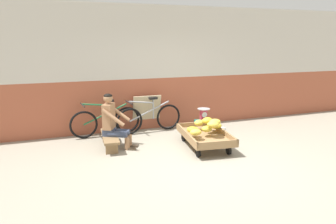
{
  "coord_description": "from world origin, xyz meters",
  "views": [
    {
      "loc": [
        -2.34,
        -4.69,
        2.19
      ],
      "look_at": [
        -0.24,
        1.15,
        0.75
      ],
      "focal_mm": 33.07,
      "sensor_mm": 36.0,
      "label": 1
    }
  ],
  "objects_px": {
    "banana_cart": "(205,136)",
    "sign_board": "(147,112)",
    "low_bench": "(110,138)",
    "weighing_scale": "(204,114)",
    "plastic_crate": "(203,126)",
    "vendor_seated": "(113,121)",
    "bicycle_near_left": "(106,121)",
    "bicycle_far_left": "(149,118)",
    "shopping_bag": "(221,133)"
  },
  "relations": [
    {
      "from": "bicycle_near_left",
      "to": "bicycle_far_left",
      "type": "distance_m",
      "value": 1.05
    },
    {
      "from": "banana_cart",
      "to": "vendor_seated",
      "type": "relative_size",
      "value": 1.34
    },
    {
      "from": "sign_board",
      "to": "banana_cart",
      "type": "bearing_deg",
      "value": -65.85
    },
    {
      "from": "bicycle_near_left",
      "to": "bicycle_far_left",
      "type": "xyz_separation_m",
      "value": [
        1.05,
        -0.06,
        0.0
      ]
    },
    {
      "from": "vendor_seated",
      "to": "plastic_crate",
      "type": "distance_m",
      "value": 2.31
    },
    {
      "from": "banana_cart",
      "to": "sign_board",
      "type": "xyz_separation_m",
      "value": [
        -0.77,
        1.72,
        0.2
      ]
    },
    {
      "from": "plastic_crate",
      "to": "sign_board",
      "type": "distance_m",
      "value": 1.45
    },
    {
      "from": "bicycle_near_left",
      "to": "sign_board",
      "type": "distance_m",
      "value": 1.07
    },
    {
      "from": "low_bench",
      "to": "sign_board",
      "type": "height_order",
      "value": "sign_board"
    },
    {
      "from": "low_bench",
      "to": "bicycle_near_left",
      "type": "bearing_deg",
      "value": 86.57
    },
    {
      "from": "plastic_crate",
      "to": "shopping_bag",
      "type": "distance_m",
      "value": 0.57
    },
    {
      "from": "sign_board",
      "to": "vendor_seated",
      "type": "bearing_deg",
      "value": -133.16
    },
    {
      "from": "shopping_bag",
      "to": "bicycle_far_left",
      "type": "bearing_deg",
      "value": 144.27
    },
    {
      "from": "banana_cart",
      "to": "bicycle_near_left",
      "type": "xyz_separation_m",
      "value": [
        -1.82,
        1.52,
        0.11
      ]
    },
    {
      "from": "low_bench",
      "to": "weighing_scale",
      "type": "height_order",
      "value": "weighing_scale"
    },
    {
      "from": "banana_cart",
      "to": "sign_board",
      "type": "distance_m",
      "value": 1.89
    },
    {
      "from": "low_bench",
      "to": "sign_board",
      "type": "bearing_deg",
      "value": 43.64
    },
    {
      "from": "vendor_seated",
      "to": "weighing_scale",
      "type": "xyz_separation_m",
      "value": [
        2.24,
        0.36,
        -0.11
      ]
    },
    {
      "from": "low_bench",
      "to": "plastic_crate",
      "type": "height_order",
      "value": "plastic_crate"
    },
    {
      "from": "banana_cart",
      "to": "weighing_scale",
      "type": "distance_m",
      "value": 1.11
    },
    {
      "from": "low_bench",
      "to": "plastic_crate",
      "type": "xyz_separation_m",
      "value": [
        2.32,
        0.32,
        -0.05
      ]
    },
    {
      "from": "bicycle_far_left",
      "to": "sign_board",
      "type": "bearing_deg",
      "value": 90.14
    },
    {
      "from": "vendor_seated",
      "to": "bicycle_near_left",
      "type": "height_order",
      "value": "vendor_seated"
    },
    {
      "from": "plastic_crate",
      "to": "sign_board",
      "type": "relative_size",
      "value": 0.41
    },
    {
      "from": "plastic_crate",
      "to": "sign_board",
      "type": "bearing_deg",
      "value": 149.34
    },
    {
      "from": "weighing_scale",
      "to": "shopping_bag",
      "type": "height_order",
      "value": "weighing_scale"
    },
    {
      "from": "banana_cart",
      "to": "bicycle_far_left",
      "type": "distance_m",
      "value": 1.66
    },
    {
      "from": "banana_cart",
      "to": "sign_board",
      "type": "bearing_deg",
      "value": 114.15
    },
    {
      "from": "bicycle_far_left",
      "to": "shopping_bag",
      "type": "relative_size",
      "value": 6.9
    },
    {
      "from": "bicycle_near_left",
      "to": "bicycle_far_left",
      "type": "bearing_deg",
      "value": -3.03
    },
    {
      "from": "banana_cart",
      "to": "sign_board",
      "type": "relative_size",
      "value": 1.74
    },
    {
      "from": "low_bench",
      "to": "bicycle_near_left",
      "type": "height_order",
      "value": "bicycle_near_left"
    },
    {
      "from": "low_bench",
      "to": "vendor_seated",
      "type": "relative_size",
      "value": 0.98
    },
    {
      "from": "plastic_crate",
      "to": "weighing_scale",
      "type": "bearing_deg",
      "value": -90.0
    },
    {
      "from": "vendor_seated",
      "to": "sign_board",
      "type": "height_order",
      "value": "vendor_seated"
    },
    {
      "from": "banana_cart",
      "to": "low_bench",
      "type": "distance_m",
      "value": 1.99
    },
    {
      "from": "low_bench",
      "to": "vendor_seated",
      "type": "distance_m",
      "value": 0.38
    },
    {
      "from": "banana_cart",
      "to": "plastic_crate",
      "type": "bearing_deg",
      "value": 65.56
    },
    {
      "from": "bicycle_far_left",
      "to": "sign_board",
      "type": "distance_m",
      "value": 0.26
    },
    {
      "from": "sign_board",
      "to": "shopping_bag",
      "type": "height_order",
      "value": "sign_board"
    },
    {
      "from": "weighing_scale",
      "to": "sign_board",
      "type": "xyz_separation_m",
      "value": [
        -1.22,
        0.73,
        -0.02
      ]
    },
    {
      "from": "vendor_seated",
      "to": "plastic_crate",
      "type": "relative_size",
      "value": 3.17
    },
    {
      "from": "bicycle_near_left",
      "to": "low_bench",
      "type": "bearing_deg",
      "value": -93.43
    },
    {
      "from": "bicycle_near_left",
      "to": "shopping_bag",
      "type": "distance_m",
      "value": 2.69
    },
    {
      "from": "bicycle_far_left",
      "to": "shopping_bag",
      "type": "distance_m",
      "value": 1.75
    },
    {
      "from": "low_bench",
      "to": "bicycle_near_left",
      "type": "relative_size",
      "value": 0.67
    },
    {
      "from": "plastic_crate",
      "to": "weighing_scale",
      "type": "distance_m",
      "value": 0.3
    },
    {
      "from": "banana_cart",
      "to": "bicycle_far_left",
      "type": "relative_size",
      "value": 0.92
    },
    {
      "from": "banana_cart",
      "to": "plastic_crate",
      "type": "xyz_separation_m",
      "value": [
        0.45,
        0.99,
        -0.09
      ]
    },
    {
      "from": "plastic_crate",
      "to": "weighing_scale",
      "type": "xyz_separation_m",
      "value": [
        0.0,
        -0.0,
        0.3
      ]
    }
  ]
}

